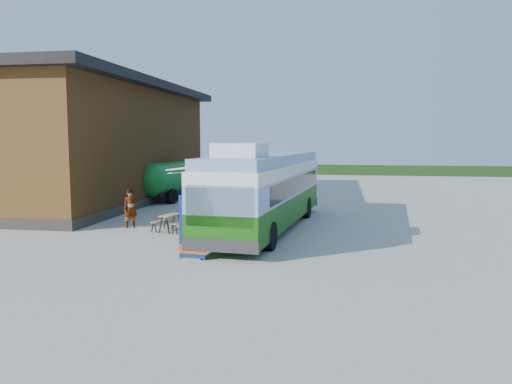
% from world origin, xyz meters
% --- Properties ---
extents(ground, '(100.00, 100.00, 0.00)m').
position_xyz_m(ground, '(0.00, 0.00, 0.00)').
color(ground, '#BCB7AD').
rests_on(ground, ground).
extents(barn, '(9.60, 21.20, 7.50)m').
position_xyz_m(barn, '(-10.50, 10.00, 3.59)').
color(barn, brown).
rests_on(barn, ground).
extents(hedge, '(40.00, 3.00, 1.00)m').
position_xyz_m(hedge, '(8.00, 38.00, 0.50)').
color(hedge, '#264419').
rests_on(hedge, ground).
extents(bus, '(3.85, 12.62, 3.82)m').
position_xyz_m(bus, '(1.67, 1.99, 1.82)').
color(bus, '#217413').
rests_on(bus, ground).
extents(awning, '(3.12, 4.57, 0.53)m').
position_xyz_m(awning, '(-0.55, 2.02, 2.78)').
color(awning, white).
rests_on(awning, ground).
extents(banner, '(0.93, 0.24, 2.13)m').
position_xyz_m(banner, '(0.10, -3.97, 0.87)').
color(banner, navy).
rests_on(banner, ground).
extents(picnic_table, '(1.52, 1.41, 0.73)m').
position_xyz_m(picnic_table, '(-2.32, 0.74, 0.55)').
color(picnic_table, tan).
rests_on(picnic_table, ground).
extents(person_a, '(0.75, 0.71, 1.73)m').
position_xyz_m(person_a, '(-4.37, 1.30, 0.86)').
color(person_a, '#999999').
rests_on(person_a, ground).
extents(person_b, '(0.89, 1.07, 1.98)m').
position_xyz_m(person_b, '(-0.75, 1.87, 0.99)').
color(person_b, '#999999').
rests_on(person_b, ground).
extents(slurry_tanker, '(3.32, 6.57, 2.51)m').
position_xyz_m(slurry_tanker, '(-5.70, 11.12, 1.45)').
color(slurry_tanker, '#157828').
rests_on(slurry_tanker, ground).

